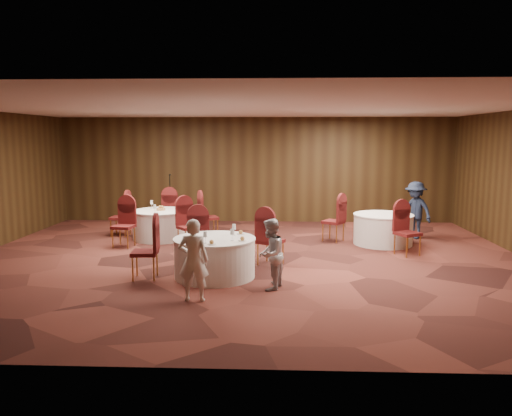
{
  "coord_description": "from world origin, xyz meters",
  "views": [
    {
      "loc": [
        0.64,
        -10.3,
        2.59
      ],
      "look_at": [
        0.2,
        0.2,
        1.1
      ],
      "focal_mm": 35.0,
      "sensor_mm": 36.0,
      "label": 1
    }
  ],
  "objects_px": {
    "table_main": "(215,257)",
    "table_left": "(161,224)",
    "table_right": "(383,229)",
    "mic_stand": "(171,212)",
    "woman_a": "(194,260)",
    "woman_b": "(270,254)",
    "man_c": "(415,210)"
  },
  "relations": [
    {
      "from": "table_main",
      "to": "table_left",
      "type": "height_order",
      "value": "same"
    },
    {
      "from": "table_right",
      "to": "mic_stand",
      "type": "height_order",
      "value": "mic_stand"
    },
    {
      "from": "mic_stand",
      "to": "woman_a",
      "type": "xyz_separation_m",
      "value": [
        1.75,
        -6.47,
        0.22
      ]
    },
    {
      "from": "table_left",
      "to": "woman_b",
      "type": "bearing_deg",
      "value": -55.66
    },
    {
      "from": "table_main",
      "to": "table_right",
      "type": "height_order",
      "value": "same"
    },
    {
      "from": "table_main",
      "to": "table_right",
      "type": "xyz_separation_m",
      "value": [
        3.75,
        3.04,
        0.0
      ]
    },
    {
      "from": "table_main",
      "to": "man_c",
      "type": "bearing_deg",
      "value": 38.92
    },
    {
      "from": "table_main",
      "to": "mic_stand",
      "type": "relative_size",
      "value": 0.98
    },
    {
      "from": "table_right",
      "to": "man_c",
      "type": "bearing_deg",
      "value": 38.27
    },
    {
      "from": "table_right",
      "to": "mic_stand",
      "type": "bearing_deg",
      "value": 160.28
    },
    {
      "from": "table_left",
      "to": "woman_b",
      "type": "height_order",
      "value": "woman_b"
    },
    {
      "from": "table_right",
      "to": "woman_b",
      "type": "xyz_separation_m",
      "value": [
        -2.7,
        -3.76,
        0.24
      ]
    },
    {
      "from": "table_left",
      "to": "mic_stand",
      "type": "height_order",
      "value": "mic_stand"
    },
    {
      "from": "man_c",
      "to": "woman_b",
      "type": "bearing_deg",
      "value": -77.38
    },
    {
      "from": "mic_stand",
      "to": "woman_b",
      "type": "relative_size",
      "value": 1.27
    },
    {
      "from": "table_right",
      "to": "man_c",
      "type": "relative_size",
      "value": 0.98
    },
    {
      "from": "table_left",
      "to": "man_c",
      "type": "height_order",
      "value": "man_c"
    },
    {
      "from": "woman_b",
      "to": "man_c",
      "type": "bearing_deg",
      "value": 156.15
    },
    {
      "from": "table_left",
      "to": "woman_b",
      "type": "distance_m",
      "value": 5.07
    },
    {
      "from": "table_main",
      "to": "man_c",
      "type": "xyz_separation_m",
      "value": [
        4.72,
        3.81,
        0.36
      ]
    },
    {
      "from": "table_left",
      "to": "mic_stand",
      "type": "distance_m",
      "value": 1.62
    },
    {
      "from": "woman_a",
      "to": "man_c",
      "type": "relative_size",
      "value": 0.91
    },
    {
      "from": "man_c",
      "to": "table_left",
      "type": "bearing_deg",
      "value": -125.25
    },
    {
      "from": "mic_stand",
      "to": "man_c",
      "type": "relative_size",
      "value": 1.06
    },
    {
      "from": "table_right",
      "to": "woman_b",
      "type": "bearing_deg",
      "value": -125.67
    },
    {
      "from": "table_main",
      "to": "mic_stand",
      "type": "height_order",
      "value": "mic_stand"
    },
    {
      "from": "woman_a",
      "to": "table_main",
      "type": "bearing_deg",
      "value": -94.92
    },
    {
      "from": "table_main",
      "to": "table_left",
      "type": "bearing_deg",
      "value": 117.59
    },
    {
      "from": "table_right",
      "to": "woman_b",
      "type": "height_order",
      "value": "woman_b"
    },
    {
      "from": "table_main",
      "to": "mic_stand",
      "type": "distance_m",
      "value": 5.42
    },
    {
      "from": "table_main",
      "to": "table_right",
      "type": "bearing_deg",
      "value": 39.09
    },
    {
      "from": "table_main",
      "to": "table_left",
      "type": "relative_size",
      "value": 1.04
    }
  ]
}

